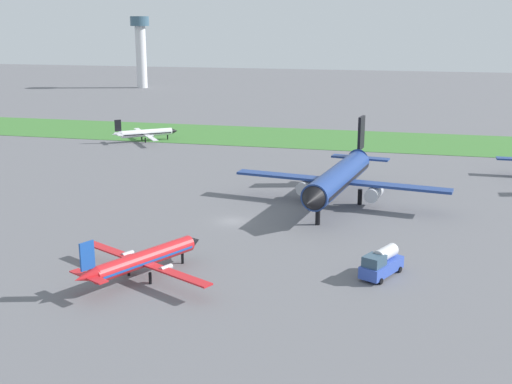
% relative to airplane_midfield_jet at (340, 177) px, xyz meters
% --- Properties ---
extents(ground_plane, '(600.00, 600.00, 0.00)m').
position_rel_airplane_midfield_jet_xyz_m(ground_plane, '(-14.20, -12.70, -4.43)').
color(ground_plane, slate).
extents(grass_taxiway_strip, '(360.00, 28.00, 0.08)m').
position_rel_airplane_midfield_jet_xyz_m(grass_taxiway_strip, '(-14.20, 57.98, -4.39)').
color(grass_taxiway_strip, '#3D7533').
rests_on(grass_taxiway_strip, ground_plane).
extents(airplane_midfield_jet, '(34.74, 34.21, 12.31)m').
position_rel_airplane_midfield_jet_xyz_m(airplane_midfield_jet, '(0.00, 0.00, 0.00)').
color(airplane_midfield_jet, navy).
rests_on(airplane_midfield_jet, ground_plane).
extents(airplane_foreground_turboprop, '(19.38, 16.86, 6.33)m').
position_rel_airplane_midfield_jet_xyz_m(airplane_foreground_turboprop, '(-18.39, -35.95, -2.12)').
color(airplane_foreground_turboprop, red).
rests_on(airplane_foreground_turboprop, ground_plane).
extents(airplane_taxiing_turboprop, '(14.06, 15.84, 5.68)m').
position_rel_airplane_midfield_jet_xyz_m(airplane_taxiing_turboprop, '(-51.84, 44.74, -2.35)').
color(airplane_taxiing_turboprop, white).
rests_on(airplane_taxiing_turboprop, ground_plane).
extents(fuel_truck_near_gate, '(5.00, 6.90, 3.29)m').
position_rel_airplane_midfield_jet_xyz_m(fuel_truck_near_gate, '(8.06, -28.97, -2.85)').
color(fuel_truck_near_gate, '#334FB2').
rests_on(fuel_truck_near_gate, ground_plane).
extents(control_tower, '(8.00, 8.00, 29.98)m').
position_rel_airplane_midfield_jet_xyz_m(control_tower, '(-103.37, 164.42, 13.61)').
color(control_tower, silver).
rests_on(control_tower, ground_plane).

